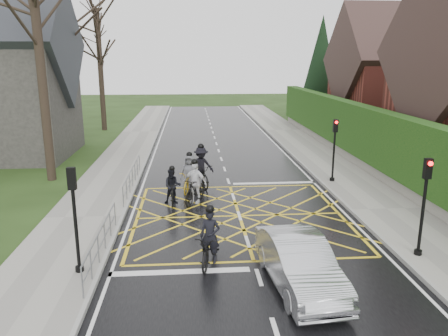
{
  "coord_description": "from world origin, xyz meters",
  "views": [
    {
      "loc": [
        -1.86,
        -16.16,
        6.07
      ],
      "look_at": [
        -0.4,
        2.64,
        1.3
      ],
      "focal_mm": 35.0,
      "sensor_mm": 36.0,
      "label": 1
    }
  ],
  "objects": [
    {
      "name": "ground",
      "position": [
        0.0,
        0.0,
        0.0
      ],
      "size": [
        120.0,
        120.0,
        0.0
      ],
      "primitive_type": "plane",
      "color": "black",
      "rests_on": "ground"
    },
    {
      "name": "road",
      "position": [
        0.0,
        0.0,
        0.01
      ],
      "size": [
        9.0,
        80.0,
        0.01
      ],
      "primitive_type": "cube",
      "color": "black",
      "rests_on": "ground"
    },
    {
      "name": "sidewalk_right",
      "position": [
        6.0,
        0.0,
        0.07
      ],
      "size": [
        3.0,
        80.0,
        0.15
      ],
      "primitive_type": "cube",
      "color": "gray",
      "rests_on": "ground"
    },
    {
      "name": "sidewalk_left",
      "position": [
        -6.0,
        0.0,
        0.07
      ],
      "size": [
        3.0,
        80.0,
        0.15
      ],
      "primitive_type": "cube",
      "color": "gray",
      "rests_on": "ground"
    },
    {
      "name": "stone_wall",
      "position": [
        7.75,
        6.0,
        0.35
      ],
      "size": [
        0.5,
        38.0,
        0.7
      ],
      "primitive_type": "cube",
      "color": "slate",
      "rests_on": "ground"
    },
    {
      "name": "hedge",
      "position": [
        7.75,
        6.0,
        2.1
      ],
      "size": [
        0.9,
        38.0,
        2.8
      ],
      "primitive_type": "cube",
      "color": "#10370F",
      "rests_on": "stone_wall"
    },
    {
      "name": "house_far",
      "position": [
        14.75,
        18.0,
        4.36
      ],
      "size": [
        9.8,
        8.8,
        10.3
      ],
      "color": "maroon",
      "rests_on": "ground"
    },
    {
      "name": "conifer",
      "position": [
        10.75,
        26.0,
        4.99
      ],
      "size": [
        4.6,
        4.6,
        10.0
      ],
      "color": "black",
      "rests_on": "ground"
    },
    {
      "name": "tree_near",
      "position": [
        -9.0,
        6.0,
        7.91
      ],
      "size": [
        9.24,
        9.24,
        11.44
      ],
      "color": "black",
      "rests_on": "ground"
    },
    {
      "name": "tree_mid",
      "position": [
        -10.0,
        14.0,
        8.63
      ],
      "size": [
        10.08,
        10.08,
        12.48
      ],
      "color": "black",
      "rests_on": "ground"
    },
    {
      "name": "tree_far",
      "position": [
        -9.3,
        22.0,
        7.19
      ],
      "size": [
        8.4,
        8.4,
        10.4
      ],
      "color": "black",
      "rests_on": "ground"
    },
    {
      "name": "railing_south",
      "position": [
        -4.65,
        -3.5,
        0.78
      ],
      "size": [
        0.05,
        5.04,
        1.03
      ],
      "color": "slate",
      "rests_on": "ground"
    },
    {
      "name": "railing_north",
      "position": [
        -4.65,
        4.0,
        0.79
      ],
      "size": [
        0.05,
        6.04,
        1.03
      ],
      "color": "slate",
      "rests_on": "ground"
    },
    {
      "name": "traffic_light_ne",
      "position": [
        5.1,
        4.2,
        1.66
      ],
      "size": [
        0.24,
        0.31,
        3.21
      ],
      "rotation": [
        0.0,
        0.0,
        3.14
      ],
      "color": "black",
      "rests_on": "ground"
    },
    {
      "name": "traffic_light_se",
      "position": [
        5.1,
        -4.2,
        1.66
      ],
      "size": [
        0.24,
        0.31,
        3.21
      ],
      "rotation": [
        0.0,
        0.0,
        3.14
      ],
      "color": "black",
      "rests_on": "ground"
    },
    {
      "name": "traffic_light_sw",
      "position": [
        -5.1,
        -4.5,
        1.66
      ],
      "size": [
        0.24,
        0.31,
        3.21
      ],
      "color": "black",
      "rests_on": "ground"
    },
    {
      "name": "cyclist_rear",
      "position": [
        -1.34,
        -3.99,
        0.6
      ],
      "size": [
        1.13,
        2.01,
        1.85
      ],
      "rotation": [
        0.0,
        0.0,
        -0.26
      ],
      "color": "black",
      "rests_on": "ground"
    },
    {
      "name": "cyclist_back",
      "position": [
        -2.67,
        1.74,
        0.63
      ],
      "size": [
        0.74,
        1.66,
        1.67
      ],
      "rotation": [
        0.0,
        0.0,
        0.0
      ],
      "color": "black",
      "rests_on": "ground"
    },
    {
      "name": "cyclist_mid",
      "position": [
        -1.39,
        4.36,
        0.77
      ],
      "size": [
        1.39,
        2.28,
        2.09
      ],
      "rotation": [
        0.0,
        0.0,
        0.29
      ],
      "color": "black",
      "rests_on": "ground"
    },
    {
      "name": "cyclist_front",
      "position": [
        -1.72,
        1.72,
        0.72
      ],
      "size": [
        1.32,
        2.0,
        1.95
      ],
      "rotation": [
        0.0,
        0.0,
        -0.43
      ],
      "color": "black",
      "rests_on": "ground"
    },
    {
      "name": "cyclist_lead",
      "position": [
        -1.94,
        3.42,
        0.66
      ],
      "size": [
        1.12,
        2.05,
        1.89
      ],
      "rotation": [
        0.0,
        0.0,
        -0.24
      ],
      "color": "#B18B15",
      "rests_on": "ground"
    },
    {
      "name": "car",
      "position": [
        1.01,
        -5.57,
        0.69
      ],
      "size": [
        1.87,
        4.32,
        1.38
      ],
      "primitive_type": "imported",
      "rotation": [
        0.0,
        0.0,
        0.1
      ],
      "color": "silver",
      "rests_on": "ground"
    }
  ]
}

